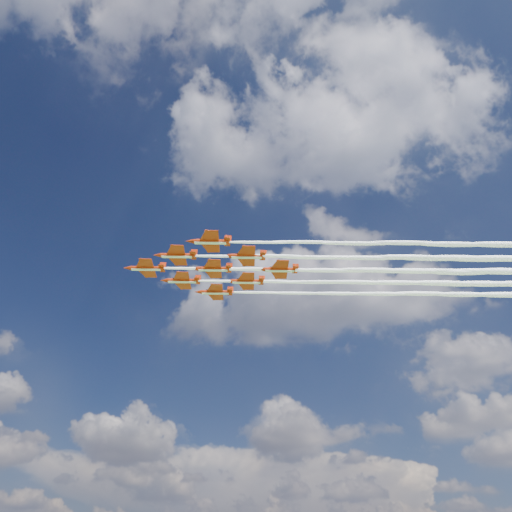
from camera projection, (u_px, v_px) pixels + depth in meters
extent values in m
cylinder|color=#AB2409|center=(146.00, 268.00, 143.11)|extent=(8.84, 3.81, 1.22)
cone|color=#AB2409|center=(127.00, 268.00, 143.02)|extent=(2.48, 1.83, 1.22)
cone|color=#AB2409|center=(164.00, 268.00, 143.20)|extent=(1.92, 1.56, 1.11)
ellipsoid|color=black|center=(139.00, 267.00, 143.35)|extent=(2.51, 1.65, 0.80)
cube|color=#AB2409|center=(148.00, 268.00, 143.09)|extent=(6.44, 10.81, 0.16)
cube|color=#AB2409|center=(162.00, 268.00, 143.19)|extent=(2.68, 4.28, 0.13)
cube|color=#AB2409|center=(163.00, 265.00, 143.73)|extent=(1.74, 0.68, 2.00)
cube|color=white|center=(146.00, 270.00, 142.81)|extent=(8.25, 3.44, 0.13)
cylinder|color=#AB2409|center=(177.00, 255.00, 137.46)|extent=(8.84, 3.81, 1.22)
cone|color=#AB2409|center=(157.00, 255.00, 137.36)|extent=(2.48, 1.83, 1.22)
cone|color=#AB2409|center=(196.00, 256.00, 137.54)|extent=(1.92, 1.56, 1.11)
ellipsoid|color=black|center=(169.00, 254.00, 137.69)|extent=(2.51, 1.65, 0.80)
cube|color=#AB2409|center=(179.00, 256.00, 137.43)|extent=(6.44, 10.81, 0.16)
cube|color=#AB2409|center=(193.00, 256.00, 137.53)|extent=(2.68, 4.28, 0.13)
cube|color=#AB2409|center=(194.00, 252.00, 138.08)|extent=(1.74, 0.68, 2.00)
cube|color=white|center=(177.00, 257.00, 137.15)|extent=(8.25, 3.44, 0.13)
cylinder|color=#AB2409|center=(182.00, 281.00, 149.09)|extent=(8.84, 3.81, 1.22)
cone|color=#AB2409|center=(164.00, 280.00, 149.00)|extent=(2.48, 1.83, 1.22)
cone|color=#AB2409|center=(200.00, 281.00, 149.18)|extent=(1.92, 1.56, 1.11)
ellipsoid|color=black|center=(175.00, 279.00, 149.32)|extent=(2.51, 1.65, 0.80)
cube|color=#AB2409|center=(184.00, 281.00, 149.07)|extent=(6.44, 10.81, 0.16)
cube|color=#AB2409|center=(197.00, 281.00, 149.16)|extent=(2.68, 4.28, 0.13)
cube|color=#AB2409|center=(198.00, 278.00, 149.71)|extent=(1.74, 0.68, 2.00)
cube|color=white|center=(182.00, 282.00, 148.79)|extent=(8.25, 3.44, 0.13)
cylinder|color=#AB2409|center=(210.00, 241.00, 131.80)|extent=(8.84, 3.81, 1.22)
cone|color=#AB2409|center=(189.00, 241.00, 131.71)|extent=(2.48, 1.83, 1.22)
cone|color=#AB2409|center=(230.00, 242.00, 131.89)|extent=(1.92, 1.56, 1.11)
ellipsoid|color=black|center=(202.00, 240.00, 132.03)|extent=(2.51, 1.65, 0.80)
cube|color=#AB2409|center=(212.00, 242.00, 131.78)|extent=(6.44, 10.81, 0.16)
cube|color=#AB2409|center=(227.00, 242.00, 131.87)|extent=(2.68, 4.28, 0.13)
cube|color=#AB2409|center=(228.00, 239.00, 132.42)|extent=(1.74, 0.68, 2.00)
cube|color=white|center=(210.00, 243.00, 131.50)|extent=(8.25, 3.44, 0.13)
cylinder|color=#AB2409|center=(213.00, 269.00, 143.43)|extent=(8.84, 3.81, 1.22)
cone|color=#AB2409|center=(194.00, 269.00, 143.34)|extent=(2.48, 1.83, 1.22)
cone|color=#AB2409|center=(231.00, 269.00, 143.52)|extent=(1.92, 1.56, 1.11)
ellipsoid|color=black|center=(206.00, 267.00, 143.67)|extent=(2.51, 1.65, 0.80)
cube|color=#AB2409|center=(215.00, 269.00, 143.41)|extent=(6.44, 10.81, 0.16)
cube|color=#AB2409|center=(229.00, 269.00, 143.51)|extent=(2.68, 4.28, 0.13)
cube|color=#AB2409|center=(229.00, 266.00, 144.05)|extent=(1.74, 0.68, 2.00)
cube|color=white|center=(213.00, 270.00, 143.13)|extent=(8.25, 3.44, 0.13)
cylinder|color=#AB2409|center=(215.00, 292.00, 155.07)|extent=(8.84, 3.81, 1.22)
cone|color=#AB2409|center=(198.00, 292.00, 154.97)|extent=(2.48, 1.83, 1.22)
cone|color=#AB2409|center=(232.00, 292.00, 155.15)|extent=(1.92, 1.56, 1.11)
ellipsoid|color=black|center=(208.00, 291.00, 155.30)|extent=(2.51, 1.65, 0.80)
cube|color=#AB2409|center=(217.00, 292.00, 155.04)|extent=(6.44, 10.81, 0.16)
cube|color=#AB2409|center=(230.00, 292.00, 155.14)|extent=(2.68, 4.28, 0.13)
cube|color=#AB2409|center=(231.00, 289.00, 155.69)|extent=(1.74, 0.68, 2.00)
cube|color=white|center=(215.00, 294.00, 154.76)|extent=(8.25, 3.44, 0.13)
cylinder|color=#AB2409|center=(247.00, 256.00, 137.78)|extent=(8.84, 3.81, 1.22)
cone|color=#AB2409|center=(227.00, 256.00, 137.68)|extent=(2.48, 1.83, 1.22)
cone|color=#AB2409|center=(265.00, 256.00, 137.86)|extent=(1.92, 1.56, 1.11)
ellipsoid|color=black|center=(239.00, 254.00, 138.01)|extent=(2.51, 1.65, 0.80)
cube|color=#AB2409|center=(249.00, 256.00, 137.75)|extent=(6.44, 10.81, 0.16)
cube|color=#AB2409|center=(263.00, 256.00, 137.85)|extent=(2.68, 4.28, 0.13)
cube|color=#AB2409|center=(263.00, 253.00, 138.40)|extent=(1.74, 0.68, 2.00)
cube|color=white|center=(247.00, 258.00, 137.47)|extent=(8.25, 3.44, 0.13)
cylinder|color=#AB2409|center=(246.00, 281.00, 149.41)|extent=(8.84, 3.81, 1.22)
cone|color=#AB2409|center=(228.00, 281.00, 149.32)|extent=(2.48, 1.83, 1.22)
cone|color=#AB2409|center=(264.00, 281.00, 149.50)|extent=(1.92, 1.56, 1.11)
ellipsoid|color=black|center=(239.00, 280.00, 149.64)|extent=(2.51, 1.65, 0.80)
cube|color=#AB2409|center=(248.00, 281.00, 149.39)|extent=(6.44, 10.81, 0.16)
cube|color=#AB2409|center=(261.00, 281.00, 149.48)|extent=(2.68, 4.28, 0.13)
cube|color=#AB2409|center=(262.00, 279.00, 150.03)|extent=(1.74, 0.68, 2.00)
cube|color=white|center=(246.00, 283.00, 149.11)|extent=(8.25, 3.44, 0.13)
cylinder|color=#AB2409|center=(280.00, 270.00, 143.75)|extent=(8.84, 3.81, 1.22)
cone|color=#AB2409|center=(261.00, 269.00, 143.66)|extent=(2.48, 1.83, 1.22)
cone|color=#AB2409|center=(298.00, 270.00, 143.84)|extent=(1.92, 1.56, 1.11)
ellipsoid|color=black|center=(272.00, 268.00, 143.99)|extent=(2.51, 1.65, 0.80)
cube|color=#AB2409|center=(282.00, 270.00, 143.73)|extent=(6.44, 10.81, 0.16)
cube|color=#AB2409|center=(295.00, 270.00, 143.83)|extent=(2.68, 4.28, 0.13)
cube|color=#AB2409|center=(296.00, 267.00, 144.37)|extent=(1.74, 0.68, 2.00)
cube|color=white|center=(280.00, 271.00, 143.45)|extent=(8.25, 3.44, 0.13)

